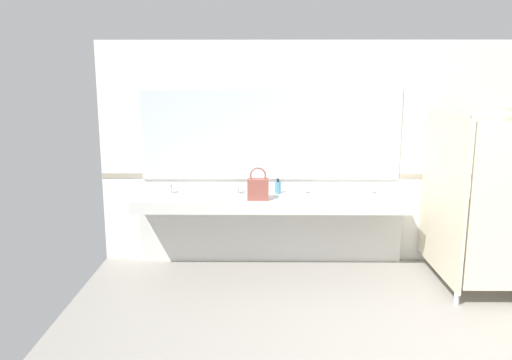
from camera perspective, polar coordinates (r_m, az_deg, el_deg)
The scene contains 6 objects.
wall_back at distance 6.42m, azimuth 13.10°, elevation 2.87°, with size 6.62×0.12×2.63m, color silver.
wall_back_tile_band at distance 6.40m, azimuth 13.11°, elevation 0.43°, with size 6.62×0.01×0.06m, color #9E937F.
vanity_counter at distance 6.14m, azimuth 1.60°, elevation -3.75°, with size 3.16×0.55×0.97m.
mirror_panel at distance 6.16m, azimuth 1.62°, elevation 4.94°, with size 3.06×0.02×1.06m, color silver.
handbag at distance 5.84m, azimuth 0.22°, elevation -0.92°, with size 0.24×0.13×0.37m.
soap_dispenser at distance 6.15m, azimuth 2.41°, elevation -0.81°, with size 0.07×0.07×0.18m.
Camera 1 is at (-1.40, -3.49, 2.27)m, focal length 36.51 mm.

